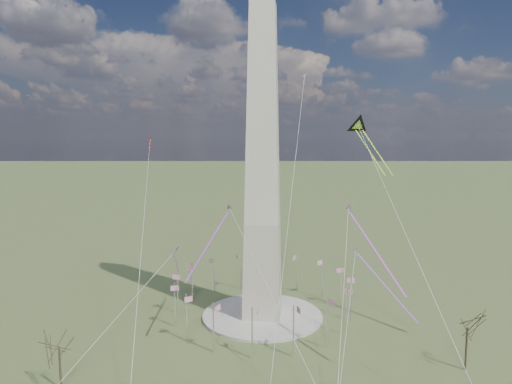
# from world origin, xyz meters

# --- Properties ---
(ground) EXTENTS (2000.00, 2000.00, 0.00)m
(ground) POSITION_xyz_m (0.00, 0.00, 0.00)
(ground) COLOR #415A2D
(ground) RESTS_ON ground
(plaza) EXTENTS (36.00, 36.00, 0.80)m
(plaza) POSITION_xyz_m (0.00, 0.00, 0.40)
(plaza) COLOR beige
(plaza) RESTS_ON ground
(washington_monument) EXTENTS (15.56, 15.56, 100.00)m
(washington_monument) POSITION_xyz_m (0.00, 0.00, 47.95)
(washington_monument) COLOR beige
(washington_monument) RESTS_ON plaza
(flagpole_ring) EXTENTS (54.40, 54.40, 13.00)m
(flagpole_ring) POSITION_xyz_m (-0.00, -0.00, 7.27)
(flagpole_ring) COLOR white
(flagpole_ring) RESTS_ON ground
(tree_near) EXTENTS (8.75, 8.75, 15.31)m
(tree_near) POSITION_xyz_m (49.91, -25.90, 10.92)
(tree_near) COLOR #423428
(tree_near) RESTS_ON ground
(tree_far) EXTENTS (8.23, 8.23, 14.40)m
(tree_far) POSITION_xyz_m (-39.06, -44.23, 10.27)
(tree_far) COLOR #423428
(tree_far) RESTS_ON ground
(kite_delta_black) EXTENTS (12.56, 21.57, 17.70)m
(kite_delta_black) POSITION_xyz_m (28.88, 15.31, 56.36)
(kite_delta_black) COLOR black
(kite_delta_black) RESTS_ON ground
(kite_diamond_purple) EXTENTS (1.79, 3.18, 10.01)m
(kite_diamond_purple) POSITION_xyz_m (-26.88, 2.10, 18.22)
(kite_diamond_purple) COLOR #3D1C7F
(kite_diamond_purple) RESTS_ON ground
(kite_streamer_left) EXTENTS (11.98, 22.58, 16.78)m
(kite_streamer_left) POSITION_xyz_m (26.94, -21.18, 30.38)
(kite_streamer_left) COLOR #FF282E
(kite_streamer_left) RESTS_ON ground
(kite_streamer_mid) EXTENTS (8.73, 22.97, 16.30)m
(kite_streamer_mid) POSITION_xyz_m (-11.66, -11.46, 28.27)
(kite_streamer_mid) COLOR #FF282E
(kite_streamer_mid) RESTS_ON ground
(kite_streamer_right) EXTENTS (16.65, 19.69, 16.75)m
(kite_streamer_right) POSITION_xyz_m (33.31, 4.05, 13.50)
(kite_streamer_right) COLOR #FF282E
(kite_streamer_right) RESTS_ON ground
(kite_small_red) EXTENTS (1.48, 2.32, 5.10)m
(kite_small_red) POSITION_xyz_m (-43.35, 28.51, 52.50)
(kite_small_red) COLOR red
(kite_small_red) RESTS_ON ground
(kite_small_white) EXTENTS (1.55, 1.63, 4.59)m
(kite_small_white) POSITION_xyz_m (11.38, 51.44, 77.16)
(kite_small_white) COLOR silver
(kite_small_white) RESTS_ON ground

